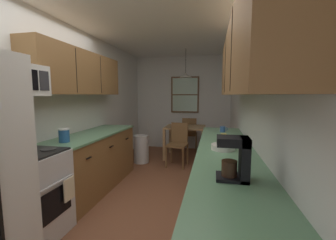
{
  "coord_description": "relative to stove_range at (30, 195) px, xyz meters",
  "views": [
    {
      "loc": [
        0.84,
        -2.34,
        1.5
      ],
      "look_at": [
        0.06,
        1.39,
        1.05
      ],
      "focal_mm": 23.01,
      "sensor_mm": 36.0,
      "label": 1
    }
  ],
  "objects": [
    {
      "name": "dish_towel",
      "position": [
        0.35,
        0.15,
        0.03
      ],
      "size": [
        0.02,
        0.16,
        0.24
      ],
      "primitive_type": "cube",
      "color": "beige"
    },
    {
      "name": "wall_right",
      "position": [
        2.34,
        1.56,
        0.8
      ],
      "size": [
        0.1,
        9.0,
        2.55
      ],
      "primitive_type": "cube",
      "color": "silver",
      "rests_on": "ground"
    },
    {
      "name": "dining_chair_far",
      "position": [
        1.24,
        3.83,
        0.03
      ],
      "size": [
        0.43,
        0.43,
        0.9
      ],
      "color": "brown",
      "rests_on": "ground"
    },
    {
      "name": "mug_by_coffeemaker",
      "position": [
        2.0,
        1.78,
        0.47
      ],
      "size": [
        0.12,
        0.09,
        0.09
      ],
      "color": "#335999",
      "rests_on": "counter_right"
    },
    {
      "name": "coffee_maker",
      "position": [
        2.01,
        -0.25,
        0.59
      ],
      "size": [
        0.22,
        0.18,
        0.31
      ],
      "color": "black",
      "rests_on": "counter_right"
    },
    {
      "name": "stove_range",
      "position": [
        0.0,
        0.0,
        0.0
      ],
      "size": [
        0.66,
        0.59,
        1.1
      ],
      "color": "silver",
      "rests_on": "ground"
    },
    {
      "name": "ceiling_slab",
      "position": [
        0.99,
        1.56,
        2.12
      ],
      "size": [
        4.4,
        9.0,
        0.08
      ],
      "primitive_type": "cube",
      "color": "white"
    },
    {
      "name": "pendant_light",
      "position": [
        1.2,
        3.24,
        1.48
      ],
      "size": [
        0.29,
        0.29,
        0.65
      ],
      "color": "black"
    },
    {
      "name": "upper_cabinets_right",
      "position": [
        2.13,
        0.57,
        1.39
      ],
      "size": [
        0.33,
        2.88,
        0.73
      ],
      "color": "brown"
    },
    {
      "name": "wall_back",
      "position": [
        0.99,
        4.21,
        0.8
      ],
      "size": [
        4.4,
        0.1,
        2.55
      ],
      "primitive_type": "cube",
      "color": "silver",
      "rests_on": "ground"
    },
    {
      "name": "dining_table",
      "position": [
        1.2,
        3.24,
        0.16
      ],
      "size": [
        0.92,
        0.76,
        0.76
      ],
      "color": "#A87F51",
      "rests_on": "ground"
    },
    {
      "name": "trash_bin",
      "position": [
        0.29,
        2.67,
        -0.17
      ],
      "size": [
        0.33,
        0.33,
        0.61
      ],
      "primitive_type": "cylinder",
      "color": "silver",
      "rests_on": "ground"
    },
    {
      "name": "counter_left",
      "position": [
        -0.01,
        1.24,
        -0.02
      ],
      "size": [
        0.64,
        1.89,
        0.9
      ],
      "color": "brown",
      "rests_on": "ground"
    },
    {
      "name": "back_window",
      "position": [
        1.07,
        4.13,
        1.03
      ],
      "size": [
        0.76,
        0.05,
        0.98
      ],
      "color": "brown"
    },
    {
      "name": "counter_right",
      "position": [
        1.99,
        0.62,
        -0.02
      ],
      "size": [
        0.64,
        3.2,
        0.9
      ],
      "color": "brown",
      "rests_on": "ground"
    },
    {
      "name": "dining_chair_near",
      "position": [
        1.12,
        2.66,
        0.03
      ],
      "size": [
        0.45,
        0.45,
        0.9
      ],
      "color": "brown",
      "rests_on": "ground"
    },
    {
      "name": "ground_plane",
      "position": [
        0.99,
        1.56,
        -0.47
      ],
      "size": [
        12.0,
        12.0,
        0.0
      ],
      "primitive_type": "plane",
      "color": "brown"
    },
    {
      "name": "wall_left",
      "position": [
        -0.36,
        1.56,
        0.8
      ],
      "size": [
        0.1,
        9.0,
        2.55
      ],
      "primitive_type": "cube",
      "color": "silver",
      "rests_on": "ground"
    },
    {
      "name": "microwave_over_range",
      "position": [
        -0.11,
        0.0,
        1.17
      ],
      "size": [
        0.39,
        0.62,
        0.32
      ],
      "color": "white"
    },
    {
      "name": "storage_canister",
      "position": [
        -0.01,
        0.58,
        0.52
      ],
      "size": [
        0.13,
        0.13,
        0.17
      ],
      "color": "#265999",
      "rests_on": "counter_left"
    },
    {
      "name": "upper_cabinets_left",
      "position": [
        -0.15,
        1.19,
        1.35
      ],
      "size": [
        0.33,
        1.97,
        0.64
      ],
      "color": "brown"
    },
    {
      "name": "mug_spare",
      "position": [
        1.98,
        1.06,
        0.48
      ],
      "size": [
        0.11,
        0.08,
        0.1
      ],
      "color": "#E5CC4C",
      "rests_on": "counter_right"
    },
    {
      "name": "fruit_bowl",
      "position": [
        1.95,
        0.59,
        0.47
      ],
      "size": [
        0.26,
        0.26,
        0.09
      ],
      "color": "silver",
      "rests_on": "counter_right"
    }
  ]
}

